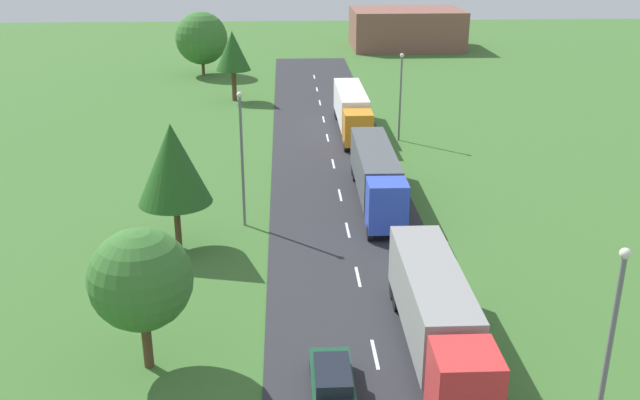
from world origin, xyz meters
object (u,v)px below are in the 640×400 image
truck_second (376,174)px  tree_pine (202,38)px  truck_third (352,109)px  truck_lead (437,314)px  tree_birch (233,51)px  lamppost_third (401,92)px  car_second (333,381)px  tree_oak (173,164)px  tree_maple (141,280)px  distant_building (406,29)px  lamppost_lead (607,364)px  lamppost_second (242,153)px

truck_second → tree_pine: size_ratio=1.71×
truck_second → truck_third: bearing=89.9°
truck_lead → tree_birch: (-12.04, 51.47, 3.23)m
lamppost_third → car_second: bearing=-102.8°
car_second → tree_oak: (-8.23, 15.08, 4.49)m
truck_lead → tree_pine: bearing=104.3°
truck_lead → tree_birch: 52.96m
lamppost_third → tree_pine: (-20.84, 31.93, 0.32)m
tree_birch → tree_maple: 51.51m
tree_birch → distant_building: tree_birch is taller
truck_lead → lamppost_third: bearing=83.8°
lamppost_lead → lamppost_third: size_ratio=1.16×
truck_lead → lamppost_third: size_ratio=1.61×
lamppost_second → distant_building: bearing=72.8°
tree_maple → truck_second: bearing=57.2°
truck_lead → tree_oak: size_ratio=1.63×
lamppost_second → tree_pine: lamppost_second is taller
truck_second → distant_building: distant_building is taller
truck_third → car_second: bearing=-96.4°
truck_third → tree_maple: size_ratio=2.14×
tree_oak → tree_pine: (-4.07, 54.34, -0.61)m
truck_second → tree_maple: tree_maple is taller
tree_pine → lamppost_lead: bearing=-74.6°
distant_building → tree_oak: bearing=-109.1°
truck_third → tree_pine: size_ratio=1.72×
lamppost_second → car_second: bearing=-76.4°
tree_oak → truck_third: bearing=63.4°
tree_oak → tree_maple: tree_oak is taller
truck_second → tree_oak: size_ratio=1.79×
truck_third → tree_maple: 39.91m
truck_third → tree_oak: size_ratio=1.80×
tree_maple → truck_third: bearing=71.8°
lamppost_lead → distant_building: (9.39, 95.60, -2.02)m
car_second → tree_maple: size_ratio=0.69×
car_second → tree_pine: tree_pine is taller
tree_maple → lamppost_third: bearing=64.7°
truck_second → car_second: truck_second is taller
tree_birch → distant_building: size_ratio=0.44×
lamppost_third → truck_third: bearing=142.2°
truck_second → tree_pine: tree_pine is taller
lamppost_lead → tree_oak: (-16.61, 20.49, 0.29)m
car_second → tree_pine: bearing=100.0°
tree_birch → distant_building: bearing=55.1°
tree_pine → distant_building: bearing=34.6°
car_second → distant_building: (17.77, 90.19, 2.18)m
tree_maple → distant_building: size_ratio=0.38×
car_second → tree_oak: bearing=118.6°
truck_second → car_second: (-4.50, -21.97, -1.32)m
truck_second → tree_birch: bearing=110.1°
tree_oak → truck_lead: bearing=-43.6°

